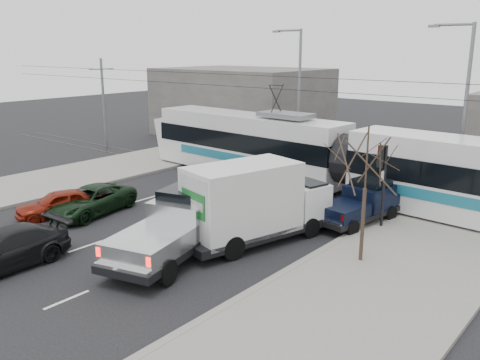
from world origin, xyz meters
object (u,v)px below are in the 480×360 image
Objects in this scene: traffic_signal at (382,168)px; dark_car at (1,250)px; street_lamp_near at (462,100)px; street_lamp_far at (297,88)px; green_car at (90,201)px; red_car at (59,204)px; box_truck at (254,204)px; silver_pickup at (179,224)px; bare_tree at (367,164)px; navy_pickup at (362,203)px; tram at (350,161)px.

traffic_signal is 0.73× the size of dark_car.
street_lamp_far is at bearing 170.13° from street_lamp_near.
red_car is (-0.63, -1.28, 0.00)m from green_car.
box_truck is (-3.27, -4.78, -1.10)m from traffic_signal.
dark_car reaches higher than red_car.
traffic_signal is 0.52× the size of silver_pickup.
dark_car is (2.04, -22.14, -4.40)m from street_lamp_far.
street_lamp_far is (-10.66, 9.50, 2.37)m from traffic_signal.
bare_tree is 0.72× the size of silver_pickup.
traffic_signal is 2.01m from navy_pickup.
navy_pickup reaches higher than green_car.
tram is 14.71m from red_car.
bare_tree is 0.71× the size of box_truck.
street_lamp_far reaches higher than bare_tree.
silver_pickup is 6.89m from green_car.
silver_pickup is at bearing 51.07° from dark_car.
dark_car is (-5.35, -7.86, -0.93)m from box_truck.
silver_pickup is (-1.42, -11.04, -0.82)m from tram.
silver_pickup is at bearing -103.59° from box_truck.
silver_pickup is (-4.75, -7.55, -1.54)m from traffic_signal.
box_truck is 1.47× the size of green_car.
street_lamp_near reaches higher than navy_pickup.
bare_tree reaches higher than box_truck.
red_car is (-1.56, -17.65, -4.45)m from street_lamp_far.
traffic_signal is at bearing 70.01° from box_truck.
navy_pickup is (-1.77, -7.32, -4.15)m from street_lamp_near.
green_car is at bearing -167.24° from bare_tree.
tram reaches higher than traffic_signal.
green_car is 6.48m from dark_car.
red_car is (-12.21, -8.15, -2.08)m from traffic_signal.
bare_tree is 1.01× the size of dark_car.
street_lamp_near reaches higher than box_truck.
dark_car is at bearing -141.89° from silver_pickup.
dark_car is (-8.62, -12.64, -2.02)m from traffic_signal.
bare_tree is 17.97m from street_lamp_far.
traffic_signal is at bearing -96.41° from street_lamp_near.
silver_pickup is 1.47× the size of green_car.
silver_pickup reaches higher than green_car.
red_car is (-8.94, -3.38, -0.98)m from box_truck.
silver_pickup is (-5.88, -3.55, -2.59)m from bare_tree.
navy_pickup reaches higher than red_car.
bare_tree is at bearing -74.24° from traffic_signal.
box_truck is at bearing -108.53° from street_lamp_near.
street_lamp_near is at bearing 83.59° from traffic_signal.
dark_car is at bearing -124.29° from traffic_signal.
silver_pickup is at bearing -70.89° from street_lamp_far.
navy_pickup is at bearing 57.38° from dark_car.
bare_tree is 1.04× the size of navy_pickup.
box_truck is 1.45× the size of navy_pickup.
tram is 17.02m from dark_car.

